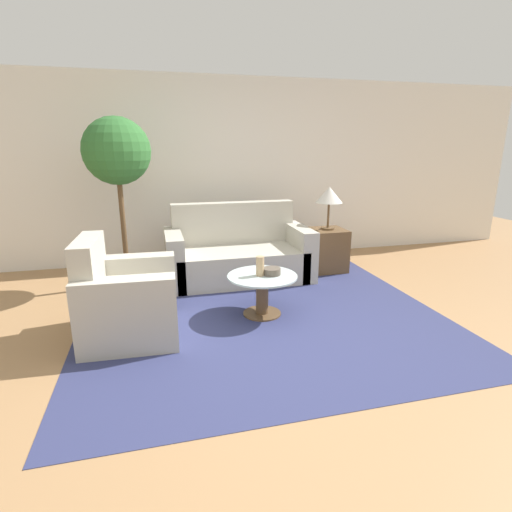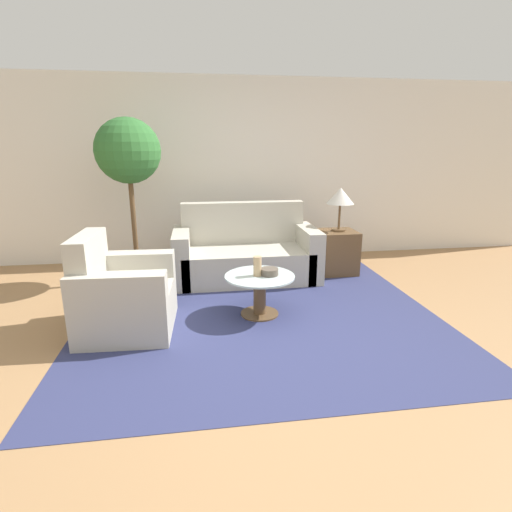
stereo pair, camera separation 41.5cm
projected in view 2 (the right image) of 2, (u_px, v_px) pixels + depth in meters
The scene contains 11 objects.
ground_plane at pixel (263, 348), 3.39m from camera, with size 14.00×14.00×0.00m, color #9E754C.
wall_back at pixel (231, 171), 5.84m from camera, with size 10.00×0.06×2.60m.
rug at pixel (260, 314), 4.06m from camera, with size 3.53×3.28×0.01m.
sofa_main at pixel (245, 255), 5.15m from camera, with size 1.80×0.88×0.94m.
armchair at pixel (120, 299), 3.67m from camera, with size 0.84×0.92×0.91m.
coffee_table at pixel (260, 289), 3.99m from camera, with size 0.70×0.70×0.42m.
side_table at pixel (337, 252), 5.33m from camera, with size 0.47×0.47×0.57m.
table_lamp at pixel (340, 197), 5.14m from camera, with size 0.35×0.35×0.57m.
potted_plant at pixel (129, 164), 4.72m from camera, with size 0.77×0.77×1.98m.
vase at pixel (257, 266), 3.92m from camera, with size 0.08×0.08×0.20m.
bowl at pixel (269, 272), 3.95m from camera, with size 0.18×0.18×0.07m.
Camera 2 is at (-0.51, -3.01, 1.67)m, focal length 28.00 mm.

